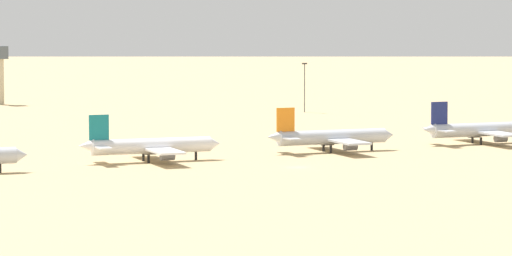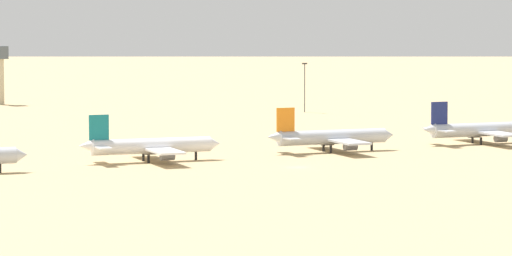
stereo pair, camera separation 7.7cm
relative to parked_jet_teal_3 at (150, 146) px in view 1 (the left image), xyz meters
The scene contains 6 objects.
ground 35.32m from the parked_jet_teal_3, 47.38° to the right, with size 4000.00×4000.00×0.00m, color tan.
ridge_east 1175.75m from the parked_jet_teal_3, 72.28° to the left, with size 337.30×270.00×74.73m, color gray.
parked_jet_teal_3 is the anchor object (origin of this frame).
parked_jet_orange_4 47.81m from the parked_jet_teal_3, ahead, with size 33.89×28.74×11.19m.
parked_jet_navy_5 92.64m from the parked_jet_teal_3, ahead, with size 33.97×28.80×11.22m.
light_pole_east 158.93m from the parked_jet_teal_3, 46.19° to the left, with size 1.80×0.50×16.50m.
Camera 1 is at (-163.27, -274.70, 35.95)m, focal length 102.20 mm.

